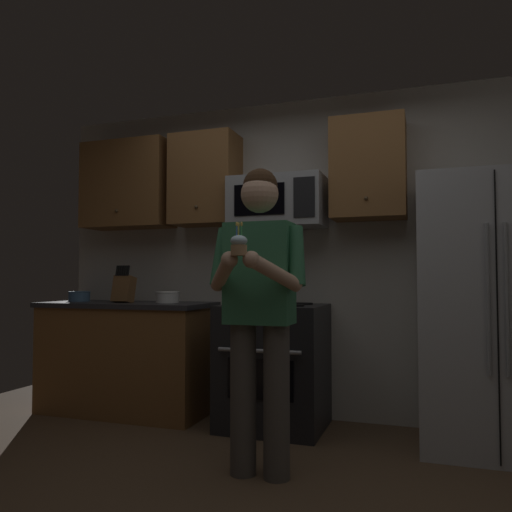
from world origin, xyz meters
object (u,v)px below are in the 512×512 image
at_px(bowl_small_colored, 79,296).
at_px(cupcake, 239,245).
at_px(refrigerator, 490,312).
at_px(bowl_large_white, 168,297).
at_px(person, 259,300).
at_px(microwave, 278,203).
at_px(oven_range, 274,366).
at_px(knife_block, 124,289).

distance_m(bowl_small_colored, cupcake, 2.41).
distance_m(refrigerator, bowl_large_white, 2.43).
relative_size(refrigerator, bowl_small_colored, 9.48).
relative_size(person, cupcake, 10.13).
bearing_deg(bowl_large_white, microwave, 4.48).
bearing_deg(person, bowl_large_white, 138.84).
relative_size(bowl_small_colored, person, 0.11).
bearing_deg(refrigerator, oven_range, 178.50).
xyz_separation_m(knife_block, person, (1.50, -0.91, -0.04)).
distance_m(microwave, bowl_large_white, 1.20).
bearing_deg(person, microwave, 100.41).
bearing_deg(bowl_small_colored, person, -26.07).
height_order(knife_block, cupcake, cupcake).
bearing_deg(refrigerator, bowl_large_white, 177.99).
height_order(microwave, cupcake, microwave).
height_order(bowl_large_white, cupcake, cupcake).
distance_m(knife_block, person, 1.75).
relative_size(refrigerator, knife_block, 5.63).
height_order(oven_range, microwave, microwave).
relative_size(bowl_small_colored, cupcake, 1.09).
distance_m(person, cupcake, 0.44).
relative_size(refrigerator, cupcake, 10.35).
xyz_separation_m(microwave, person, (0.19, -1.06, -0.72)).
xyz_separation_m(oven_range, bowl_small_colored, (-1.80, 0.04, 0.50)).
bearing_deg(bowl_small_colored, oven_range, -1.26).
bearing_deg(bowl_large_white, bowl_small_colored, -179.56).
distance_m(oven_range, refrigerator, 1.56).
relative_size(refrigerator, bowl_large_white, 8.97).
distance_m(microwave, person, 1.30).
bearing_deg(bowl_small_colored, microwave, 2.53).
xyz_separation_m(oven_range, bowl_large_white, (-0.93, 0.05, 0.51)).
height_order(oven_range, refrigerator, refrigerator).
bearing_deg(cupcake, microwave, 97.98).
bearing_deg(refrigerator, microwave, 173.97).
relative_size(microwave, cupcake, 4.26).
bearing_deg(cupcake, oven_range, 98.72).
relative_size(microwave, person, 0.42).
height_order(oven_range, bowl_small_colored, bowl_small_colored).
height_order(bowl_large_white, bowl_small_colored, bowl_large_white).
bearing_deg(cupcake, refrigerator, 43.25).
xyz_separation_m(knife_block, cupcake, (1.50, -1.24, 0.26)).
relative_size(oven_range, person, 0.53).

